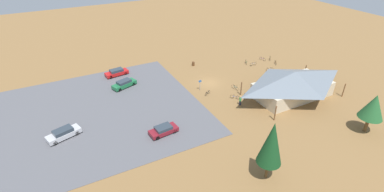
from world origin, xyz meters
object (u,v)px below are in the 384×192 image
bicycle_black_mid_cluster (208,93)px  visitor_near_lot (240,100)px  car_red_front_row (117,72)px  car_maroon_aisle_side (163,130)px  bicycle_yellow_back_row (270,58)px  car_green_back_corner (124,84)px  trash_bin (193,64)px  bicycle_purple_edge_north (263,59)px  bicycle_blue_trailside (235,97)px  lot_sign (200,84)px  bike_pavilion (294,82)px  bicycle_teal_near_sign (235,88)px  pine_midwest (272,143)px  pine_far_east (373,107)px  bicycle_white_yard_right (253,64)px  car_silver_by_curb (64,133)px  bicycle_green_by_bin (246,62)px  bicycle_red_lone_east (244,96)px  bicycle_silver_near_porch (269,69)px  bicycle_orange_yard_left (276,63)px

bicycle_black_mid_cluster → visitor_near_lot: size_ratio=0.83×
car_red_front_row → visitor_near_lot: (-15.98, 21.37, 0.18)m
visitor_near_lot → car_maroon_aisle_side: bearing=5.1°
bicycle_yellow_back_row → car_green_back_corner: size_ratio=0.27×
trash_bin → car_red_front_row: car_red_front_row is taller
bicycle_purple_edge_north → car_red_front_row: bearing=-13.5°
bicycle_blue_trailside → car_maroon_aisle_side: bearing=12.9°
lot_sign → bicycle_blue_trailside: (-4.04, 5.73, -1.04)m
bike_pavilion → bicycle_teal_near_sign: bearing=-41.2°
pine_midwest → bicycle_purple_edge_north: pine_midwest is taller
bicycle_purple_edge_north → visitor_near_lot: 21.24m
visitor_near_lot → pine_far_east: bearing=129.8°
lot_sign → visitor_near_lot: lot_sign is taller
bicycle_white_yard_right → car_red_front_row: 29.87m
bicycle_purple_edge_north → car_silver_by_curb: (44.44, 9.09, 0.41)m
bicycle_green_by_bin → bicycle_yellow_back_row: (-6.28, 0.87, -0.01)m
trash_bin → bicycle_red_lone_east: bearing=95.3°
bicycle_blue_trailside → visitor_near_lot: bearing=78.8°
bicycle_black_mid_cluster → car_maroon_aisle_side: (11.69, 7.03, 0.34)m
bicycle_black_mid_cluster → car_green_back_corner: size_ratio=0.29×
car_green_back_corner → bicycle_red_lone_east: bearing=142.1°
bicycle_green_by_bin → car_maroon_aisle_side: car_maroon_aisle_side is taller
bike_pavilion → pine_far_east: bearing=99.1°
bicycle_silver_near_porch → bicycle_white_yard_right: bicycle_white_yard_right is taller
pine_midwest → car_red_front_row: pine_midwest is taller
pine_midwest → bicycle_green_by_bin: bearing=-122.9°
bicycle_green_by_bin → bicycle_silver_near_porch: 5.94m
bicycle_green_by_bin → car_silver_by_curb: bearing=13.2°
car_silver_by_curb → visitor_near_lot: bearing=170.8°
bicycle_yellow_back_row → bicycle_purple_edge_north: 1.82m
car_silver_by_curb → visitor_near_lot: (-28.17, 4.54, 0.16)m
bicycle_silver_near_porch → car_silver_by_curb: car_silver_by_curb is taller
bicycle_blue_trailside → visitor_near_lot: (0.43, 2.15, 0.55)m
bicycle_orange_yard_left → bike_pavilion: bearing=59.5°
bicycle_black_mid_cluster → bicycle_white_yard_right: size_ratio=0.80×
bike_pavilion → car_green_back_corner: bearing=-33.5°
bike_pavilion → bicycle_purple_edge_north: size_ratio=10.32×
bicycle_yellow_back_row → car_silver_by_curb: (46.16, 8.48, 0.41)m
pine_midwest → bicycle_silver_near_porch: bearing=-131.6°
car_silver_by_curb → car_maroon_aisle_side: (-13.27, 5.89, -0.07)m
bicycle_white_yard_right → car_silver_by_curb: bearing=10.7°
trash_bin → car_silver_by_curb: (28.70, 13.90, 0.32)m
bicycle_yellow_back_row → visitor_near_lot: size_ratio=0.77×
bicycle_red_lone_east → bicycle_blue_trailside: size_ratio=1.12×
bike_pavilion → car_red_front_row: 35.00m
pine_far_east → car_red_front_row: size_ratio=1.29×
car_silver_by_curb → visitor_near_lot: size_ratio=2.87×
pine_midwest → bicycle_orange_yard_left: (-24.50, -25.63, -4.96)m
bicycle_teal_near_sign → car_green_back_corner: 21.33m
bicycle_blue_trailside → car_red_front_row: size_ratio=0.26×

